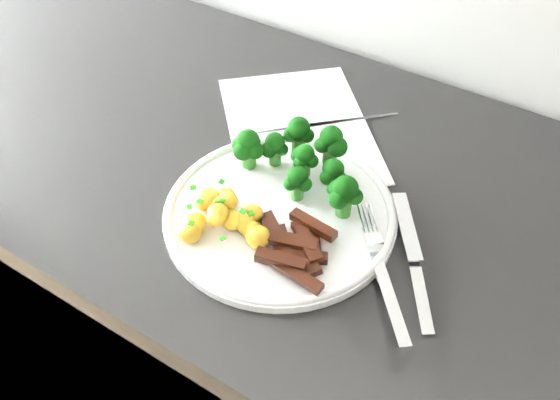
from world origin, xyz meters
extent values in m
cube|color=black|center=(-0.03, 1.67, 0.46)|extent=(2.45, 0.61, 0.92)
cube|color=white|center=(-0.19, 1.76, 0.92)|extent=(0.34, 0.35, 0.00)
cube|color=slate|center=(-0.13, 1.82, 0.92)|extent=(0.10, 0.09, 0.00)
cube|color=slate|center=(-0.14, 1.80, 0.92)|extent=(0.10, 0.09, 0.00)
cube|color=slate|center=(-0.16, 1.79, 0.92)|extent=(0.09, 0.09, 0.00)
cube|color=slate|center=(-0.17, 1.77, 0.92)|extent=(0.09, 0.08, 0.00)
cube|color=slate|center=(-0.18, 1.76, 0.92)|extent=(0.09, 0.08, 0.00)
cube|color=slate|center=(-0.20, 1.74, 0.92)|extent=(0.08, 0.08, 0.00)
cylinder|color=white|center=(-0.11, 1.59, 0.92)|extent=(0.29, 0.29, 0.01)
torus|color=white|center=(-0.11, 1.59, 0.93)|extent=(0.29, 0.29, 0.01)
cylinder|color=#2A6520|center=(-0.12, 1.65, 0.95)|extent=(0.02, 0.02, 0.02)
sphere|color=black|center=(-0.11, 1.66, 0.97)|extent=(0.02, 0.02, 0.02)
sphere|color=black|center=(-0.12, 1.66, 0.97)|extent=(0.02, 0.02, 0.02)
sphere|color=black|center=(-0.13, 1.65, 0.97)|extent=(0.02, 0.02, 0.02)
sphere|color=black|center=(-0.12, 1.64, 0.97)|extent=(0.02, 0.02, 0.02)
sphere|color=black|center=(-0.12, 1.65, 0.97)|extent=(0.03, 0.03, 0.03)
cylinder|color=#2A6520|center=(-0.08, 1.66, 0.94)|extent=(0.02, 0.02, 0.02)
sphere|color=black|center=(-0.07, 1.66, 0.96)|extent=(0.02, 0.02, 0.02)
sphere|color=black|center=(-0.08, 1.67, 0.96)|extent=(0.02, 0.02, 0.02)
sphere|color=black|center=(-0.08, 1.65, 0.96)|extent=(0.02, 0.02, 0.02)
sphere|color=black|center=(-0.08, 1.66, 0.97)|extent=(0.03, 0.03, 0.03)
cylinder|color=#2A6520|center=(-0.17, 1.66, 0.94)|extent=(0.02, 0.02, 0.02)
sphere|color=black|center=(-0.16, 1.66, 0.96)|extent=(0.02, 0.02, 0.02)
sphere|color=black|center=(-0.17, 1.67, 0.96)|extent=(0.02, 0.02, 0.02)
sphere|color=black|center=(-0.17, 1.65, 0.96)|extent=(0.02, 0.02, 0.02)
sphere|color=black|center=(-0.17, 1.66, 0.97)|extent=(0.03, 0.03, 0.03)
cylinder|color=#2A6520|center=(-0.10, 1.69, 0.95)|extent=(0.02, 0.02, 0.03)
sphere|color=black|center=(-0.09, 1.69, 0.97)|extent=(0.03, 0.03, 0.03)
sphere|color=black|center=(-0.10, 1.70, 0.97)|extent=(0.02, 0.02, 0.02)
sphere|color=black|center=(-0.11, 1.68, 0.97)|extent=(0.02, 0.02, 0.02)
sphere|color=black|center=(-0.10, 1.69, 0.98)|extent=(0.03, 0.03, 0.03)
cylinder|color=#2A6520|center=(-0.15, 1.69, 0.95)|extent=(0.02, 0.02, 0.03)
sphere|color=black|center=(-0.14, 1.69, 0.97)|extent=(0.02, 0.02, 0.02)
sphere|color=black|center=(-0.15, 1.70, 0.97)|extent=(0.02, 0.02, 0.02)
sphere|color=black|center=(-0.15, 1.68, 0.97)|extent=(0.02, 0.02, 0.02)
sphere|color=black|center=(-0.15, 1.69, 0.98)|extent=(0.03, 0.03, 0.03)
cylinder|color=#2A6520|center=(-0.04, 1.63, 0.94)|extent=(0.02, 0.02, 0.03)
sphere|color=black|center=(-0.03, 1.63, 0.96)|extent=(0.02, 0.02, 0.02)
sphere|color=black|center=(-0.05, 1.64, 0.96)|extent=(0.02, 0.02, 0.02)
sphere|color=black|center=(-0.06, 1.63, 0.96)|extent=(0.02, 0.02, 0.02)
sphere|color=black|center=(-0.05, 1.62, 0.96)|extent=(0.02, 0.02, 0.02)
sphere|color=black|center=(-0.04, 1.63, 0.97)|extent=(0.03, 0.03, 0.03)
cylinder|color=#2A6520|center=(-0.19, 1.64, 0.94)|extent=(0.02, 0.02, 0.03)
sphere|color=black|center=(-0.18, 1.64, 0.96)|extent=(0.02, 0.02, 0.02)
sphere|color=black|center=(-0.19, 1.65, 0.96)|extent=(0.02, 0.02, 0.02)
sphere|color=black|center=(-0.20, 1.64, 0.96)|extent=(0.02, 0.02, 0.02)
sphere|color=black|center=(-0.19, 1.63, 0.96)|extent=(0.03, 0.03, 0.03)
sphere|color=black|center=(-0.19, 1.64, 0.97)|extent=(0.03, 0.03, 0.03)
cylinder|color=#2A6520|center=(-0.11, 1.62, 0.94)|extent=(0.02, 0.02, 0.02)
sphere|color=black|center=(-0.10, 1.62, 0.96)|extent=(0.02, 0.02, 0.02)
sphere|color=black|center=(-0.11, 1.63, 0.96)|extent=(0.02, 0.02, 0.02)
sphere|color=black|center=(-0.11, 1.61, 0.96)|extent=(0.02, 0.02, 0.02)
sphere|color=black|center=(-0.11, 1.62, 0.97)|extent=(0.03, 0.03, 0.03)
ellipsoid|color=gold|center=(-0.16, 1.55, 0.94)|extent=(0.03, 0.02, 0.03)
ellipsoid|color=gold|center=(-0.15, 1.54, 0.94)|extent=(0.03, 0.03, 0.03)
ellipsoid|color=gold|center=(-0.20, 1.55, 0.94)|extent=(0.02, 0.02, 0.02)
ellipsoid|color=gold|center=(-0.13, 1.56, 0.94)|extent=(0.03, 0.02, 0.02)
ellipsoid|color=gold|center=(-0.11, 1.53, 0.94)|extent=(0.02, 0.02, 0.02)
ellipsoid|color=gold|center=(-0.17, 1.54, 0.94)|extent=(0.02, 0.02, 0.02)
ellipsoid|color=gold|center=(-0.18, 1.57, 0.94)|extent=(0.02, 0.02, 0.02)
ellipsoid|color=gold|center=(-0.18, 1.51, 0.94)|extent=(0.03, 0.03, 0.02)
ellipsoid|color=gold|center=(-0.18, 1.51, 0.94)|extent=(0.03, 0.02, 0.02)
ellipsoid|color=gold|center=(-0.16, 1.52, 0.95)|extent=(0.02, 0.02, 0.02)
ellipsoid|color=gold|center=(-0.19, 1.55, 0.94)|extent=(0.03, 0.03, 0.02)
ellipsoid|color=gold|center=(-0.18, 1.54, 0.96)|extent=(0.03, 0.03, 0.02)
ellipsoid|color=gold|center=(-0.12, 1.54, 0.94)|extent=(0.02, 0.02, 0.02)
ellipsoid|color=gold|center=(-0.18, 1.49, 0.94)|extent=(0.03, 0.03, 0.03)
ellipsoid|color=gold|center=(-0.16, 1.53, 0.95)|extent=(0.03, 0.03, 0.02)
ellipsoid|color=gold|center=(-0.16, 1.55, 0.95)|extent=(0.03, 0.02, 0.02)
ellipsoid|color=gold|center=(-0.20, 1.56, 0.94)|extent=(0.03, 0.02, 0.02)
ellipsoid|color=gold|center=(-0.17, 1.54, 0.95)|extent=(0.02, 0.02, 0.02)
ellipsoid|color=gold|center=(-0.13, 1.54, 0.94)|extent=(0.02, 0.02, 0.02)
ellipsoid|color=gold|center=(-0.11, 1.53, 0.94)|extent=(0.03, 0.03, 0.03)
ellipsoid|color=gold|center=(-0.13, 1.54, 0.94)|extent=(0.03, 0.03, 0.02)
cube|color=#19640C|center=(-0.12, 1.54, 0.97)|extent=(0.01, 0.01, 0.00)
cube|color=#19640C|center=(-0.16, 1.54, 0.97)|extent=(0.01, 0.01, 0.00)
cube|color=#19640C|center=(-0.17, 1.49, 0.96)|extent=(0.01, 0.01, 0.00)
cube|color=#19640C|center=(-0.13, 1.54, 0.96)|extent=(0.01, 0.01, 0.00)
cube|color=#19640C|center=(-0.18, 1.53, 0.96)|extent=(0.01, 0.01, 0.00)
cube|color=#19640C|center=(-0.18, 1.52, 0.96)|extent=(0.01, 0.01, 0.00)
cube|color=#19640C|center=(-0.13, 1.50, 0.96)|extent=(0.01, 0.01, 0.00)
cube|color=#19640C|center=(-0.21, 1.54, 0.96)|extent=(0.01, 0.01, 0.00)
cube|color=#19640C|center=(-0.17, 1.56, 0.96)|extent=(0.01, 0.01, 0.00)
cube|color=#19640C|center=(-0.16, 1.53, 0.96)|extent=(0.01, 0.01, 0.00)
cube|color=#19640C|center=(-0.19, 1.51, 0.96)|extent=(0.01, 0.01, 0.00)
cube|color=#19640C|center=(-0.19, 1.57, 0.96)|extent=(0.01, 0.01, 0.00)
cube|color=#19640C|center=(-0.16, 1.54, 0.96)|extent=(0.01, 0.01, 0.00)
cube|color=#19640C|center=(-0.16, 1.53, 0.96)|extent=(0.01, 0.01, 0.00)
cube|color=black|center=(-0.05, 1.54, 0.93)|extent=(0.06, 0.04, 0.01)
cube|color=black|center=(-0.07, 1.54, 0.93)|extent=(0.06, 0.06, 0.01)
cube|color=black|center=(-0.05, 1.56, 0.93)|extent=(0.04, 0.06, 0.02)
cube|color=black|center=(-0.05, 1.54, 0.93)|extent=(0.06, 0.05, 0.01)
cube|color=black|center=(-0.09, 1.55, 0.93)|extent=(0.07, 0.06, 0.01)
cube|color=black|center=(-0.04, 1.51, 0.94)|extent=(0.07, 0.02, 0.01)
cube|color=black|center=(-0.06, 1.51, 0.94)|extent=(0.06, 0.03, 0.02)
cube|color=black|center=(-0.06, 1.58, 0.94)|extent=(0.06, 0.02, 0.01)
cube|color=black|center=(-0.07, 1.55, 0.94)|extent=(0.06, 0.03, 0.01)
cube|color=black|center=(-0.05, 1.56, 0.94)|extent=(0.06, 0.05, 0.01)
cube|color=silver|center=(0.06, 1.54, 0.93)|extent=(0.10, 0.11, 0.02)
cube|color=silver|center=(0.01, 1.61, 0.94)|extent=(0.03, 0.04, 0.01)
cylinder|color=silver|center=(-0.01, 1.63, 0.94)|extent=(0.03, 0.04, 0.00)
cylinder|color=silver|center=(-0.01, 1.63, 0.94)|extent=(0.03, 0.04, 0.00)
cylinder|color=silver|center=(-0.01, 1.63, 0.94)|extent=(0.03, 0.04, 0.00)
cylinder|color=silver|center=(-0.02, 1.62, 0.94)|extent=(0.03, 0.04, 0.00)
cube|color=silver|center=(0.03, 1.65, 0.93)|extent=(0.08, 0.11, 0.01)
cube|color=silver|center=(0.09, 1.57, 0.92)|extent=(0.07, 0.09, 0.02)
camera|label=1|loc=(0.17, 1.14, 1.48)|focal=39.39mm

